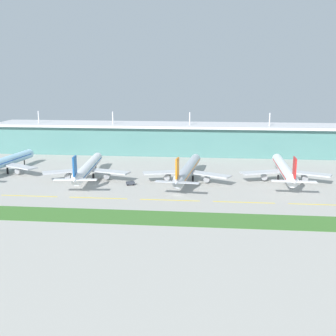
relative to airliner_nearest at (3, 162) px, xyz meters
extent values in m
plane|color=#A8A59E|center=(106.47, -37.53, -6.45)|extent=(600.00, 600.00, 0.00)
cube|color=slate|center=(106.47, 74.30, 3.71)|extent=(280.00, 28.00, 20.32)
cube|color=silver|center=(106.47, 74.30, 14.77)|extent=(288.00, 34.00, 1.80)
cylinder|color=silver|center=(-5.53, 68.70, 20.17)|extent=(0.90, 0.90, 9.00)
cylinder|color=silver|center=(50.47, 68.70, 20.17)|extent=(0.90, 0.90, 9.00)
cylinder|color=silver|center=(106.47, 68.70, 20.17)|extent=(0.90, 0.90, 9.00)
cylinder|color=silver|center=(162.47, 68.70, 20.17)|extent=(0.90, 0.90, 9.00)
cylinder|color=#9ED1EA|center=(0.16, 1.51, 0.05)|extent=(11.82, 56.66, 5.80)
cone|color=#9ED1EA|center=(3.41, 31.51, 0.05)|extent=(5.91, 4.57, 5.51)
cube|color=#B7BABF|center=(11.62, -4.18, -1.26)|extent=(24.37, 17.32, 0.70)
cylinder|color=gray|center=(10.58, -2.62, -4.05)|extent=(3.67, 4.82, 3.20)
cylinder|color=black|center=(2.43, 22.52, -4.65)|extent=(0.70, 0.70, 3.60)
cylinder|color=black|center=(3.02, -1.82, -4.65)|extent=(1.10, 1.10, 3.60)
cube|color=#2D5BB7|center=(0.16, 1.51, 0.45)|extent=(11.26, 51.06, 0.60)
cylinder|color=white|center=(54.03, -8.61, 0.05)|extent=(11.40, 60.89, 5.80)
cone|color=white|center=(51.03, 23.56, 0.05)|extent=(5.86, 4.49, 5.51)
cone|color=white|center=(57.12, -41.77, 1.25)|extent=(5.52, 7.06, 5.72)
cube|color=#19519E|center=(57.03, -40.78, 7.70)|extent=(1.29, 6.44, 9.50)
cube|color=white|center=(51.60, -41.79, 1.05)|extent=(10.25, 4.11, 0.36)
cube|color=white|center=(62.55, -40.76, 1.05)|extent=(10.25, 4.11, 0.36)
cube|color=#B7BABF|center=(42.49, -14.13, -1.26)|extent=(24.44, 17.06, 0.70)
cylinder|color=gray|center=(43.55, -12.58, -4.05)|extent=(3.60, 4.78, 3.20)
cube|color=#B7BABF|center=(66.39, -11.90, -1.26)|extent=(24.94, 13.40, 0.70)
cylinder|color=gray|center=(65.06, -10.57, -4.05)|extent=(3.60, 4.78, 3.20)
cylinder|color=black|center=(51.92, 14.03, -4.65)|extent=(0.70, 0.70, 3.60)
cylinder|color=black|center=(51.12, -11.89, -4.65)|extent=(1.10, 1.10, 3.60)
cylinder|color=black|center=(57.50, -11.30, -4.65)|extent=(1.10, 1.10, 3.60)
cube|color=#19519E|center=(54.03, -8.61, 0.45)|extent=(10.88, 54.86, 0.60)
cylinder|color=#ADB2BC|center=(109.73, -7.69, 0.05)|extent=(11.87, 62.08, 5.80)
cone|color=#ADB2BC|center=(112.97, 25.05, 0.05)|extent=(5.88, 4.52, 5.51)
cone|color=#ADB2BC|center=(106.38, -41.43, 1.25)|extent=(5.56, 7.08, 5.72)
cube|color=orange|center=(106.48, -40.43, 7.70)|extent=(1.33, 6.44, 9.50)
cube|color=#ADB2BC|center=(100.96, -40.39, 1.05)|extent=(10.27, 4.17, 0.36)
cube|color=#ADB2BC|center=(111.90, -41.47, 1.05)|extent=(10.27, 4.17, 0.36)
cube|color=#B7BABF|center=(97.35, -10.91, -1.26)|extent=(24.94, 13.28, 0.70)
cylinder|color=gray|center=(98.69, -9.59, -4.05)|extent=(3.63, 4.79, 3.20)
cube|color=#B7BABF|center=(121.23, -13.28, -1.26)|extent=(24.41, 17.17, 0.70)
cylinder|color=gray|center=(120.18, -11.72, -4.05)|extent=(3.63, 4.79, 3.20)
cylinder|color=black|center=(112.01, 15.37, -4.65)|extent=(0.70, 0.70, 3.60)
cylinder|color=black|center=(106.25, -10.36, -4.65)|extent=(1.10, 1.10, 3.60)
cylinder|color=black|center=(112.62, -10.99, -4.65)|extent=(1.10, 1.10, 3.60)
cube|color=orange|center=(109.73, -7.69, 0.45)|extent=(11.30, 55.93, 0.60)
cylinder|color=white|center=(162.20, -1.15, 0.05)|extent=(6.93, 60.36, 5.80)
cone|color=white|center=(162.80, 30.97, 0.05)|extent=(5.58, 4.10, 5.51)
cone|color=white|center=(161.58, -34.27, 1.25)|extent=(5.05, 6.72, 5.72)
cube|color=red|center=(161.60, -33.28, 7.70)|extent=(0.82, 6.41, 9.50)
cube|color=white|center=(156.09, -33.67, 1.05)|extent=(10.06, 3.39, 0.36)
cube|color=white|center=(167.09, -33.88, 1.05)|extent=(10.06, 3.39, 0.36)
cube|color=#B7BABF|center=(150.12, -5.35, -1.26)|extent=(24.85, 14.92, 0.70)
cylinder|color=gray|center=(151.35, -3.93, -4.05)|extent=(3.28, 4.56, 3.20)
cube|color=#B7BABF|center=(174.12, -5.80, -1.26)|extent=(24.75, 15.66, 0.70)
cylinder|color=gray|center=(172.94, -4.34, -4.05)|extent=(3.28, 4.56, 3.20)
cylinder|color=black|center=(162.63, 21.44, -4.65)|extent=(0.70, 0.70, 3.60)
cylinder|color=black|center=(158.95, -4.09, -4.65)|extent=(1.10, 1.10, 3.60)
cylinder|color=black|center=(165.34, -4.21, -4.65)|extent=(1.10, 1.10, 3.60)
cube|color=red|center=(162.20, -1.15, 0.45)|extent=(6.86, 54.33, 0.60)
cube|color=yellow|center=(35.47, -45.81, -6.43)|extent=(28.00, 0.70, 0.04)
cube|color=yellow|center=(69.47, -45.81, -6.43)|extent=(28.00, 0.70, 0.04)
cube|color=yellow|center=(103.47, -45.81, -6.43)|extent=(28.00, 0.70, 0.04)
cube|color=yellow|center=(137.47, -45.81, -6.43)|extent=(28.00, 0.70, 0.04)
cube|color=yellow|center=(171.47, -45.81, -6.43)|extent=(28.00, 0.70, 0.04)
cube|color=#3D702D|center=(106.47, -71.57, -6.40)|extent=(300.00, 18.00, 0.10)
cube|color=#333842|center=(80.05, -20.43, -5.30)|extent=(4.94, 3.70, 1.40)
cylinder|color=black|center=(78.95, -21.96, -6.00)|extent=(0.96, 0.62, 0.90)
cylinder|color=black|center=(78.25, -19.91, -6.00)|extent=(0.96, 0.62, 0.90)
cylinder|color=black|center=(81.86, -20.96, -6.00)|extent=(0.96, 0.62, 0.90)
cylinder|color=black|center=(81.16, -18.91, -6.00)|extent=(0.96, 0.62, 0.90)
camera|label=1|loc=(122.09, -234.28, 50.24)|focal=45.37mm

